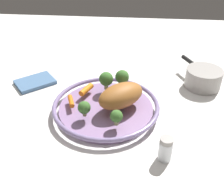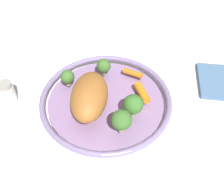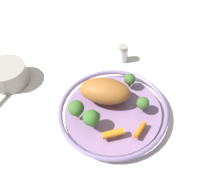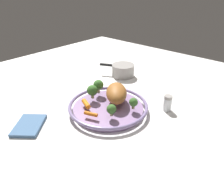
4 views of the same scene
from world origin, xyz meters
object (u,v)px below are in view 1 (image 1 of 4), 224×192
at_px(saucepan, 203,78).
at_px(baby_carrot_center, 71,101).
at_px(baby_carrot_left, 86,90).
at_px(broccoli_floret_mid, 122,77).
at_px(broccoli_floret_large, 116,116).
at_px(broccoli_floret_small, 84,108).
at_px(dish_towel, 35,82).
at_px(roast_chicken_piece, 121,96).
at_px(broccoli_floret_edge, 106,79).
at_px(serving_bowl, 106,107).
at_px(salt_shaker, 165,149).

bearing_deg(saucepan, baby_carrot_center, 24.22).
relative_size(baby_carrot_left, saucepan, 0.32).
relative_size(broccoli_floret_mid, saucepan, 0.33).
relative_size(baby_carrot_center, broccoli_floret_large, 1.15).
relative_size(broccoli_floret_small, dish_towel, 0.35).
height_order(roast_chicken_piece, broccoli_floret_edge, roast_chicken_piece).
xyz_separation_m(serving_bowl, saucepan, (-0.35, -0.20, 0.02)).
distance_m(roast_chicken_piece, broccoli_floret_large, 0.10).
xyz_separation_m(roast_chicken_piece, broccoli_floret_mid, (0.00, -0.11, 0.00)).
relative_size(baby_carrot_left, broccoli_floret_mid, 0.96).
xyz_separation_m(roast_chicken_piece, broccoli_floret_small, (0.11, 0.06, -0.01)).
bearing_deg(broccoli_floret_mid, salt_shaker, 114.25).
bearing_deg(baby_carrot_left, broccoli_floret_mid, -160.18).
distance_m(salt_shaker, saucepan, 0.42).
bearing_deg(saucepan, broccoli_floret_small, 33.48).
bearing_deg(baby_carrot_center, roast_chicken_piece, -178.54).
bearing_deg(broccoli_floret_small, baby_carrot_center, -47.46).
bearing_deg(serving_bowl, baby_carrot_left, -39.08).
relative_size(roast_chicken_piece, saucepan, 0.80).
bearing_deg(saucepan, dish_towel, 3.57).
xyz_separation_m(baby_carrot_center, broccoli_floret_edge, (-0.10, -0.10, 0.03)).
bearing_deg(dish_towel, broccoli_floret_mid, 171.11).
height_order(baby_carrot_center, dish_towel, baby_carrot_center).
relative_size(roast_chicken_piece, broccoli_floret_mid, 2.42).
height_order(saucepan, dish_towel, saucepan).
height_order(roast_chicken_piece, broccoli_floret_large, roast_chicken_piece).
height_order(baby_carrot_center, broccoli_floret_mid, broccoli_floret_mid).
height_order(broccoli_floret_large, broccoli_floret_small, same).
relative_size(serving_bowl, broccoli_floret_mid, 5.29).
relative_size(baby_carrot_center, salt_shaker, 0.78).
distance_m(broccoli_floret_edge, saucepan, 0.37).
distance_m(broccoli_floret_small, dish_towel, 0.33).
relative_size(broccoli_floret_large, saucepan, 0.25).
bearing_deg(saucepan, roast_chicken_piece, 34.25).
distance_m(serving_bowl, broccoli_floret_edge, 0.11).
distance_m(broccoli_floret_small, broccoli_floret_edge, 0.17).
xyz_separation_m(baby_carrot_center, broccoli_floret_small, (-0.06, 0.06, 0.02)).
bearing_deg(roast_chicken_piece, dish_towel, -25.34).
xyz_separation_m(baby_carrot_left, salt_shaker, (-0.25, 0.25, -0.01)).
xyz_separation_m(serving_bowl, broccoli_floret_mid, (-0.05, -0.10, 0.06)).
relative_size(serving_bowl, broccoli_floret_small, 7.08).
distance_m(baby_carrot_center, broccoli_floret_mid, 0.20).
xyz_separation_m(baby_carrot_center, broccoli_floret_mid, (-0.16, -0.11, 0.03)).
bearing_deg(broccoli_floret_edge, broccoli_floret_small, 72.90).
relative_size(roast_chicken_piece, dish_towel, 1.14).
distance_m(baby_carrot_left, dish_towel, 0.24).
xyz_separation_m(broccoli_floret_large, broccoli_floret_small, (0.10, -0.03, -0.00)).
bearing_deg(broccoli_floret_mid, saucepan, -162.77).
bearing_deg(broccoli_floret_small, baby_carrot_left, -82.47).
xyz_separation_m(saucepan, dish_towel, (0.64, 0.04, -0.03)).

